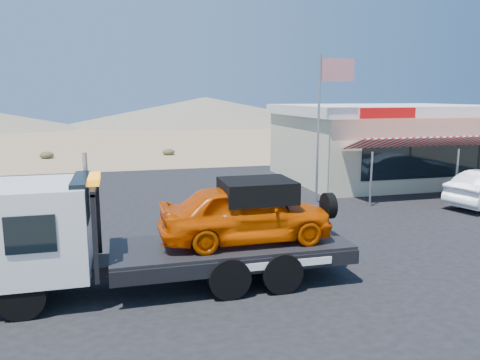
{
  "coord_description": "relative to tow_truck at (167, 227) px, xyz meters",
  "views": [
    {
      "loc": [
        -3.19,
        -13.07,
        4.4
      ],
      "look_at": [
        0.88,
        2.44,
        1.5
      ],
      "focal_mm": 35.0,
      "sensor_mm": 36.0,
      "label": 1
    }
  ],
  "objects": [
    {
      "name": "distant_hills",
      "position": [
        -7.59,
        57.8,
        0.44
      ],
      "size": [
        126.0,
        48.0,
        4.2
      ],
      "color": "#726B59",
      "rests_on": "ground"
    },
    {
      "name": "tow_truck",
      "position": [
        0.0,
        0.0,
        0.0
      ],
      "size": [
        8.01,
        2.37,
        2.68
      ],
      "color": "black",
      "rests_on": "asphalt_lot"
    },
    {
      "name": "jerky_store",
      "position": [
        12.68,
        11.63,
        0.55
      ],
      "size": [
        10.4,
        9.97,
        3.9
      ],
      "color": "beige",
      "rests_on": "asphalt_lot"
    },
    {
      "name": "ground",
      "position": [
        2.18,
        2.66,
        -1.44
      ],
      "size": [
        120.0,
        120.0,
        0.0
      ],
      "primitive_type": "plane",
      "color": "#9D7F59",
      "rests_on": "ground"
    },
    {
      "name": "flagpole",
      "position": [
        7.11,
        7.16,
        2.32
      ],
      "size": [
        1.55,
        0.1,
        6.0
      ],
      "color": "#99999E",
      "rests_on": "asphalt_lot"
    },
    {
      "name": "asphalt_lot",
      "position": [
        4.18,
        5.66,
        -1.43
      ],
      "size": [
        32.0,
        24.0,
        0.02
      ],
      "primitive_type": "cube",
      "color": "black",
      "rests_on": "ground"
    }
  ]
}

